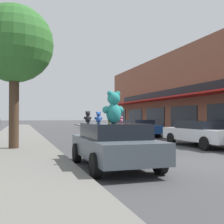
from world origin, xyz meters
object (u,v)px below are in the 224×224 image
at_px(parked_car_far_right, 139,127).
at_px(street_tree, 14,45).
at_px(teddy_bear_purple, 113,119).
at_px(parked_car_far_center, 201,133).
at_px(teddy_bear_brown, 114,119).
at_px(teddy_bear_pink, 121,120).
at_px(teddy_bear_black, 88,117).
at_px(teddy_bear_blue, 99,117).
at_px(plush_art_car, 114,144).
at_px(teddy_bear_yellow, 109,119).
at_px(teddy_bear_giant, 114,108).

relative_size(parked_car_far_right, street_tree, 0.75).
relative_size(teddy_bear_purple, parked_car_far_center, 0.06).
relative_size(teddy_bear_brown, teddy_bear_pink, 1.19).
distance_m(teddy_bear_black, street_tree, 5.49).
distance_m(teddy_bear_brown, parked_car_far_center, 6.56).
height_order(teddy_bear_brown, parked_car_far_center, teddy_bear_brown).
height_order(teddy_bear_black, teddy_bear_blue, teddy_bear_black).
bearing_deg(plush_art_car, parked_car_far_center, 35.54).
xyz_separation_m(teddy_bear_black, parked_car_far_right, (6.51, 10.89, -0.78)).
relative_size(teddy_bear_brown, parked_car_far_right, 0.06).
height_order(teddy_bear_brown, teddy_bear_yellow, same).
distance_m(teddy_bear_black, parked_car_far_center, 7.29).
bearing_deg(teddy_bear_purple, teddy_bear_giant, 110.43).
distance_m(plush_art_car, teddy_bear_pink, 1.34).
xyz_separation_m(teddy_bear_black, teddy_bear_pink, (1.14, -0.01, -0.08)).
relative_size(plush_art_car, teddy_bear_blue, 11.21).
relative_size(teddy_bear_black, teddy_bear_blue, 1.06).
height_order(parked_car_far_right, street_tree, street_tree).
bearing_deg(teddy_bear_black, parked_car_far_right, -138.49).
relative_size(plush_art_car, teddy_bear_yellow, 15.54).
bearing_deg(parked_car_far_center, plush_art_car, -145.11).
xyz_separation_m(plush_art_car, parked_car_far_center, (5.97, 4.17, 0.00)).
height_order(teddy_bear_giant, street_tree, street_tree).
relative_size(teddy_bear_black, teddy_bear_pink, 1.74).
bearing_deg(teddy_bear_purple, street_tree, -17.27).
bearing_deg(teddy_bear_pink, parked_car_far_right, -169.34).
xyz_separation_m(plush_art_car, street_tree, (-2.84, 4.88, 3.88)).
distance_m(teddy_bear_brown, street_tree, 5.98).
xyz_separation_m(teddy_bear_giant, parked_car_far_center, (6.00, 4.25, -1.04)).
bearing_deg(teddy_bear_pink, teddy_bear_blue, -37.24).
distance_m(teddy_bear_purple, teddy_bear_pink, 0.47).
bearing_deg(teddy_bear_brown, teddy_bear_purple, 6.45).
distance_m(parked_car_far_center, parked_car_far_right, 7.70).
height_order(parked_car_far_center, street_tree, street_tree).
relative_size(teddy_bear_brown, street_tree, 0.04).
bearing_deg(teddy_bear_pink, teddy_bear_giant, 6.22).
bearing_deg(street_tree, teddy_bear_blue, -58.07).
bearing_deg(parked_car_far_right, street_tree, -141.61).
bearing_deg(parked_car_far_right, teddy_bear_giant, -116.66).
xyz_separation_m(plush_art_car, teddy_bear_purple, (0.21, 0.72, 0.73)).
xyz_separation_m(teddy_bear_pink, parked_car_far_right, (5.37, 10.90, -0.70)).
bearing_deg(teddy_bear_brown, teddy_bear_black, -57.01).
bearing_deg(teddy_bear_black, teddy_bear_giant, 97.90).
height_order(teddy_bear_purple, teddy_bear_pink, teddy_bear_purple).
height_order(parked_car_far_center, parked_car_far_right, parked_car_far_center).
distance_m(teddy_bear_blue, parked_car_far_center, 7.15).
xyz_separation_m(teddy_bear_giant, teddy_bear_purple, (0.23, 0.81, -0.32)).
relative_size(teddy_bear_black, teddy_bear_brown, 1.47).
relative_size(teddy_bear_giant, teddy_bear_brown, 3.63).
bearing_deg(parked_car_far_center, teddy_bear_blue, -151.10).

